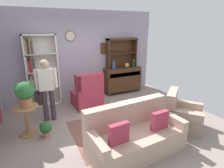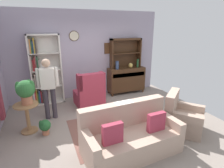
{
  "view_description": "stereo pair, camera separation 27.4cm",
  "coord_description": "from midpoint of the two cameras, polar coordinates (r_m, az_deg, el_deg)",
  "views": [
    {
      "loc": [
        -1.72,
        -3.6,
        2.29
      ],
      "look_at": [
        0.1,
        0.2,
        0.95
      ],
      "focal_mm": 28.99,
      "sensor_mm": 36.0,
      "label": 1
    },
    {
      "loc": [
        -1.47,
        -3.71,
        2.29
      ],
      "look_at": [
        0.1,
        0.2,
        0.95
      ],
      "focal_mm": 28.99,
      "sensor_mm": 36.0,
      "label": 2
    }
  ],
  "objects": [
    {
      "name": "potted_plant_small",
      "position": [
        4.29,
        -18.68,
        -12.51
      ],
      "size": [
        0.25,
        0.25,
        0.35
      ],
      "color": "#AD6B4C",
      "rests_on": "ground_plane"
    },
    {
      "name": "area_rug",
      "position": [
        4.44,
        5.53,
        -13.44
      ],
      "size": [
        2.45,
        1.66,
        0.01
      ],
      "primitive_type": "cube",
      "color": "brown",
      "rests_on": "ground_plane"
    },
    {
      "name": "potted_plant_large",
      "position": [
        4.24,
        -23.87,
        -1.81
      ],
      "size": [
        0.39,
        0.39,
        0.54
      ],
      "color": "#AD6B4C",
      "rests_on": "plant_stand"
    },
    {
      "name": "couch_floral",
      "position": [
        3.58,
        8.0,
        -16.09
      ],
      "size": [
        1.85,
        0.96,
        0.9
      ],
      "color": "tan",
      "rests_on": "ground_plane"
    },
    {
      "name": "vase_tall",
      "position": [
        6.12,
        2.92,
        5.93
      ],
      "size": [
        0.11,
        0.11,
        0.27
      ],
      "primitive_type": "cylinder",
      "color": "#33476B",
      "rests_on": "sideboard"
    },
    {
      "name": "ground_plane",
      "position": [
        4.6,
        1.51,
        -12.34
      ],
      "size": [
        5.4,
        4.6,
        0.02
      ],
      "primitive_type": "cube",
      "color": "gray"
    },
    {
      "name": "sideboard_hutch",
      "position": [
        6.37,
        5.52,
        10.96
      ],
      "size": [
        1.1,
        0.26,
        1.0
      ],
      "color": "#422816",
      "rests_on": "sideboard"
    },
    {
      "name": "armchair_floral",
      "position": [
        4.55,
        22.88,
        -9.94
      ],
      "size": [
        1.08,
        1.08,
        0.88
      ],
      "color": "tan",
      "rests_on": "ground_plane"
    },
    {
      "name": "wingback_chair",
      "position": [
        5.41,
        -5.61,
        -3.11
      ],
      "size": [
        0.83,
        0.85,
        1.05
      ],
      "color": "#A33347",
      "rests_on": "ground_plane"
    },
    {
      "name": "sideboard",
      "position": [
        6.48,
        5.68,
        1.59
      ],
      "size": [
        1.3,
        0.45,
        0.92
      ],
      "color": "#422816",
      "rests_on": "ground_plane"
    },
    {
      "name": "bookshelf",
      "position": [
        5.74,
        -19.61,
        4.05
      ],
      "size": [
        0.9,
        0.3,
        2.1
      ],
      "color": "silver",
      "rests_on": "ground_plane"
    },
    {
      "name": "plant_stand",
      "position": [
        4.44,
        -23.56,
        -8.92
      ],
      "size": [
        0.52,
        0.52,
        0.67
      ],
      "color": "#997047",
      "rests_on": "ground_plane"
    },
    {
      "name": "vase_round",
      "position": [
        6.37,
        7.14,
        5.84
      ],
      "size": [
        0.15,
        0.15,
        0.17
      ],
      "primitive_type": "ellipsoid",
      "color": "tan",
      "rests_on": "sideboard"
    },
    {
      "name": "person_reading",
      "position": [
        4.71,
        -17.91,
        -0.33
      ],
      "size": [
        0.53,
        0.23,
        1.56
      ],
      "color": "#38333D",
      "rests_on": "ground_plane"
    },
    {
      "name": "bottle_wine",
      "position": [
        6.47,
        9.29,
        6.5
      ],
      "size": [
        0.07,
        0.07,
        0.3
      ],
      "primitive_type": "cylinder",
      "color": "#194223",
      "rests_on": "sideboard"
    },
    {
      "name": "wall_back",
      "position": [
        6.07,
        -6.45,
        9.11
      ],
      "size": [
        5.0,
        0.09,
        2.8
      ],
      "color": "#A399AD",
      "rests_on": "ground_plane"
    }
  ]
}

